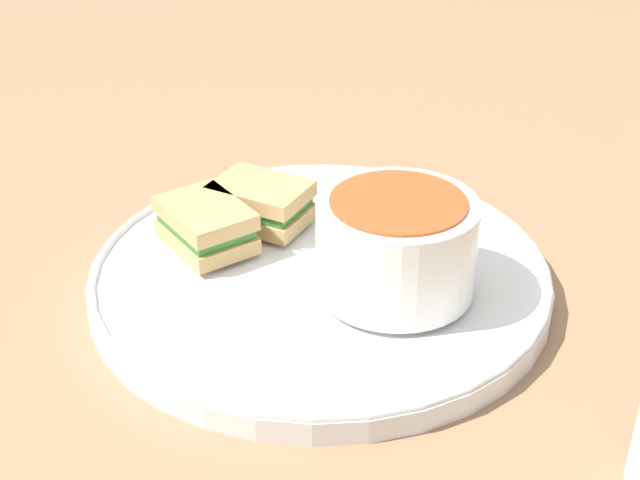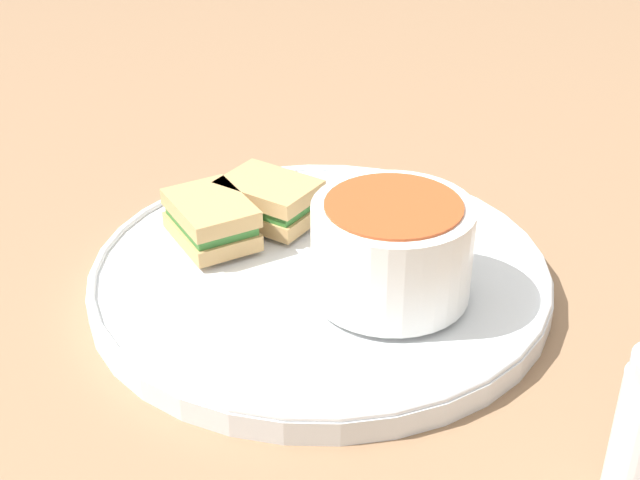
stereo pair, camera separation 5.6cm
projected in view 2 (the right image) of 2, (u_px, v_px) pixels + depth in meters
ground_plane at (320, 287)px, 0.69m from camera, size 2.40×2.40×0.00m
plate at (320, 274)px, 0.68m from camera, size 0.35×0.35×0.02m
soup_bowl at (392, 249)px, 0.62m from camera, size 0.11×0.11×0.07m
spoon at (391, 216)px, 0.73m from camera, size 0.03×0.12×0.01m
sandwich_half_near at (269, 200)px, 0.73m from camera, size 0.08×0.09×0.03m
sandwich_half_far at (211, 219)px, 0.70m from camera, size 0.06×0.08×0.03m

